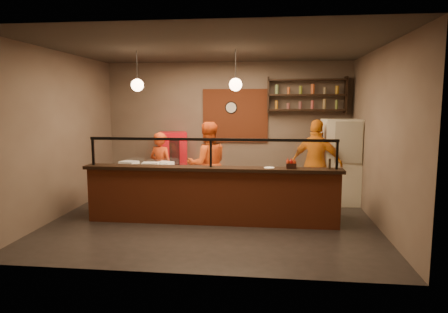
# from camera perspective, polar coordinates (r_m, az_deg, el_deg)

# --- Properties ---
(floor) EXTENTS (6.00, 6.00, 0.00)m
(floor) POSITION_cam_1_polar(r_m,az_deg,el_deg) (7.75, -1.53, -8.92)
(floor) COLOR black
(floor) RESTS_ON ground
(ceiling) EXTENTS (6.00, 6.00, 0.00)m
(ceiling) POSITION_cam_1_polar(r_m,az_deg,el_deg) (7.49, -1.61, 15.25)
(ceiling) COLOR #36312A
(ceiling) RESTS_ON wall_back
(wall_back) EXTENTS (6.00, 0.00, 6.00)m
(wall_back) POSITION_cam_1_polar(r_m,az_deg,el_deg) (9.93, 0.47, 4.12)
(wall_back) COLOR #6A5B4E
(wall_back) RESTS_ON floor
(wall_left) EXTENTS (0.00, 5.00, 5.00)m
(wall_left) POSITION_cam_1_polar(r_m,az_deg,el_deg) (8.41, -22.26, 2.93)
(wall_left) COLOR #6A5B4E
(wall_left) RESTS_ON floor
(wall_right) EXTENTS (0.00, 5.00, 5.00)m
(wall_right) POSITION_cam_1_polar(r_m,az_deg,el_deg) (7.63, 21.37, 2.55)
(wall_right) COLOR #6A5B4E
(wall_right) RESTS_ON floor
(wall_front) EXTENTS (6.00, 0.00, 6.00)m
(wall_front) POSITION_cam_1_polar(r_m,az_deg,el_deg) (5.00, -5.62, 0.65)
(wall_front) COLOR #6A5B4E
(wall_front) RESTS_ON floor
(brick_patch) EXTENTS (1.60, 0.04, 1.30)m
(brick_patch) POSITION_cam_1_polar(r_m,az_deg,el_deg) (9.86, 1.62, 5.84)
(brick_patch) COLOR brown
(brick_patch) RESTS_ON wall_back
(service_counter) EXTENTS (4.60, 0.25, 1.00)m
(service_counter) POSITION_cam_1_polar(r_m,az_deg,el_deg) (7.33, -1.87, -5.83)
(service_counter) COLOR brown
(service_counter) RESTS_ON floor
(counter_ledge) EXTENTS (4.70, 0.37, 0.06)m
(counter_ledge) POSITION_cam_1_polar(r_m,az_deg,el_deg) (7.22, -1.89, -1.74)
(counter_ledge) COLOR black
(counter_ledge) RESTS_ON service_counter
(worktop_cabinet) EXTENTS (4.60, 0.75, 0.85)m
(worktop_cabinet) POSITION_cam_1_polar(r_m,az_deg,el_deg) (7.83, -1.33, -5.52)
(worktop_cabinet) COLOR gray
(worktop_cabinet) RESTS_ON floor
(worktop) EXTENTS (4.60, 0.75, 0.05)m
(worktop) POSITION_cam_1_polar(r_m,az_deg,el_deg) (7.74, -1.34, -2.28)
(worktop) COLOR white
(worktop) RESTS_ON worktop_cabinet
(sneeze_guard) EXTENTS (4.50, 0.05, 0.52)m
(sneeze_guard) POSITION_cam_1_polar(r_m,az_deg,el_deg) (7.18, -1.90, 0.94)
(sneeze_guard) COLOR white
(sneeze_guard) RESTS_ON counter_ledge
(wall_shelving) EXTENTS (1.84, 0.28, 0.85)m
(wall_shelving) POSITION_cam_1_polar(r_m,az_deg,el_deg) (9.71, 11.71, 8.61)
(wall_shelving) COLOR black
(wall_shelving) RESTS_ON wall_back
(wall_clock) EXTENTS (0.30, 0.04, 0.30)m
(wall_clock) POSITION_cam_1_polar(r_m,az_deg,el_deg) (9.86, 1.04, 7.00)
(wall_clock) COLOR black
(wall_clock) RESTS_ON wall_back
(pendant_left) EXTENTS (0.24, 0.24, 0.77)m
(pendant_left) POSITION_cam_1_polar(r_m,az_deg,el_deg) (7.98, -12.28, 9.94)
(pendant_left) COLOR black
(pendant_left) RESTS_ON ceiling
(pendant_right) EXTENTS (0.24, 0.24, 0.77)m
(pendant_right) POSITION_cam_1_polar(r_m,az_deg,el_deg) (7.59, 1.66, 10.24)
(pendant_right) COLOR black
(pendant_right) RESTS_ON ceiling
(cook_left) EXTENTS (0.68, 0.57, 1.58)m
(cook_left) POSITION_cam_1_polar(r_m,az_deg,el_deg) (8.88, -8.97, -1.64)
(cook_left) COLOR #C43B12
(cook_left) RESTS_ON floor
(cook_mid) EXTENTS (1.06, 0.94, 1.82)m
(cook_mid) POSITION_cam_1_polar(r_m,az_deg,el_deg) (8.51, -2.37, -1.15)
(cook_mid) COLOR #C84512
(cook_mid) RESTS_ON floor
(cook_right) EXTENTS (1.18, 0.84, 1.87)m
(cook_right) POSITION_cam_1_polar(r_m,az_deg,el_deg) (8.71, 13.08, -0.97)
(cook_right) COLOR orange
(cook_right) RESTS_ON floor
(fridge) EXTENTS (0.82, 0.78, 1.86)m
(fridge) POSITION_cam_1_polar(r_m,az_deg,el_deg) (9.11, 16.29, -0.74)
(fridge) COLOR beige
(fridge) RESTS_ON floor
(red_cooler) EXTENTS (0.78, 0.74, 1.51)m
(red_cooler) POSITION_cam_1_polar(r_m,az_deg,el_deg) (9.89, -7.23, -0.88)
(red_cooler) COLOR red
(red_cooler) RESTS_ON floor
(pizza_dough) EXTENTS (0.61, 0.61, 0.01)m
(pizza_dough) POSITION_cam_1_polar(r_m,az_deg,el_deg) (7.72, 3.01, -2.08)
(pizza_dough) COLOR white
(pizza_dough) RESTS_ON worktop
(prep_tub_a) EXTENTS (0.39, 0.34, 0.16)m
(prep_tub_a) POSITION_cam_1_polar(r_m,az_deg,el_deg) (8.16, -13.42, -1.21)
(prep_tub_a) COLOR silver
(prep_tub_a) RESTS_ON worktop
(prep_tub_b) EXTENTS (0.35, 0.32, 0.14)m
(prep_tub_b) POSITION_cam_1_polar(r_m,az_deg,el_deg) (8.09, -8.38, -1.23)
(prep_tub_b) COLOR white
(prep_tub_b) RESTS_ON worktop
(prep_tub_c) EXTENTS (0.34, 0.28, 0.16)m
(prep_tub_c) POSITION_cam_1_polar(r_m,az_deg,el_deg) (7.95, -10.46, -1.39)
(prep_tub_c) COLOR white
(prep_tub_c) RESTS_ON worktop
(rolling_pin) EXTENTS (0.34, 0.10, 0.06)m
(rolling_pin) POSITION_cam_1_polar(r_m,az_deg,el_deg) (8.15, -11.59, -1.55)
(rolling_pin) COLOR yellow
(rolling_pin) RESTS_ON worktop
(condiment_caddy) EXTENTS (0.18, 0.14, 0.10)m
(condiment_caddy) POSITION_cam_1_polar(r_m,az_deg,el_deg) (7.16, 9.57, -1.29)
(condiment_caddy) COLOR black
(condiment_caddy) RESTS_ON counter_ledge
(pepper_mill) EXTENTS (0.04, 0.04, 0.18)m
(pepper_mill) POSITION_cam_1_polar(r_m,az_deg,el_deg) (7.22, 14.86, -1.03)
(pepper_mill) COLOR black
(pepper_mill) RESTS_ON counter_ledge
(small_plate) EXTENTS (0.25, 0.25, 0.01)m
(small_plate) POSITION_cam_1_polar(r_m,az_deg,el_deg) (7.14, 6.47, -1.61)
(small_plate) COLOR white
(small_plate) RESTS_ON counter_ledge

